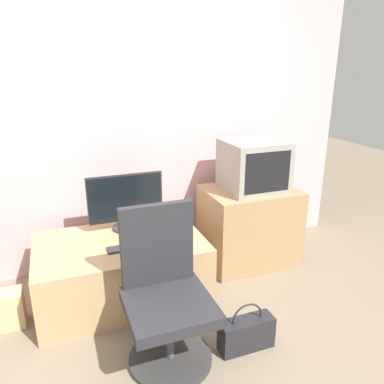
# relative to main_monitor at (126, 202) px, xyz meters

# --- Properties ---
(ground_plane) EXTENTS (12.00, 12.00, 0.00)m
(ground_plane) POSITION_rel_main_monitor_xyz_m (-0.00, -0.95, -0.69)
(ground_plane) COLOR #7F705B
(wall_back) EXTENTS (4.40, 0.05, 2.60)m
(wall_back) POSITION_rel_main_monitor_xyz_m (-0.00, 0.38, 0.61)
(wall_back) COLOR beige
(wall_back) RESTS_ON ground_plane
(desk) EXTENTS (1.23, 0.79, 0.47)m
(desk) POSITION_rel_main_monitor_xyz_m (-0.10, -0.21, -0.46)
(desk) COLOR tan
(desk) RESTS_ON ground_plane
(side_stand) EXTENTS (0.79, 0.59, 0.69)m
(side_stand) POSITION_rel_main_monitor_xyz_m (1.08, -0.05, -0.35)
(side_stand) COLOR #A37F56
(side_stand) RESTS_ON ground_plane
(main_monitor) EXTENTS (0.59, 0.24, 0.45)m
(main_monitor) POSITION_rel_main_monitor_xyz_m (0.00, 0.00, 0.00)
(main_monitor) COLOR #2D2D2D
(main_monitor) RESTS_ON desk
(keyboard) EXTENTS (0.36, 0.10, 0.01)m
(keyboard) POSITION_rel_main_monitor_xyz_m (-0.04, -0.35, -0.22)
(keyboard) COLOR #2D2D2D
(keyboard) RESTS_ON desk
(mouse) EXTENTS (0.05, 0.04, 0.02)m
(mouse) POSITION_rel_main_monitor_xyz_m (0.21, -0.38, -0.21)
(mouse) COLOR silver
(mouse) RESTS_ON desk
(crt_tv) EXTENTS (0.50, 0.46, 0.43)m
(crt_tv) POSITION_rel_main_monitor_xyz_m (1.09, -0.07, 0.21)
(crt_tv) COLOR gray
(crt_tv) RESTS_ON side_stand
(office_chair) EXTENTS (0.51, 0.51, 0.94)m
(office_chair) POSITION_rel_main_monitor_xyz_m (0.04, -0.92, -0.30)
(office_chair) COLOR #333333
(office_chair) RESTS_ON ground_plane
(handbag) EXTENTS (0.35, 0.12, 0.33)m
(handbag) POSITION_rel_main_monitor_xyz_m (0.52, -1.06, -0.58)
(handbag) COLOR #232328
(handbag) RESTS_ON ground_plane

